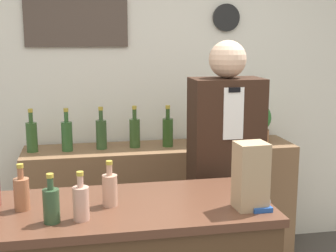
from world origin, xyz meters
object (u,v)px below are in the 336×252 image
tape_dispenser (262,206)px  paper_bag (251,176)px  shopkeeper (225,180)px  potted_plant (257,122)px

tape_dispenser → paper_bag: bearing=134.3°
paper_bag → tape_dispenser: paper_bag is taller
shopkeeper → paper_bag: 0.78m
shopkeeper → tape_dispenser: 0.78m
potted_plant → paper_bag: 1.54m
potted_plant → tape_dispenser: 1.57m
potted_plant → paper_bag: paper_bag is taller
shopkeeper → tape_dispenser: size_ratio=19.05×
shopkeeper → paper_bag: shopkeeper is taller
shopkeeper → paper_bag: (-0.11, -0.73, 0.25)m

